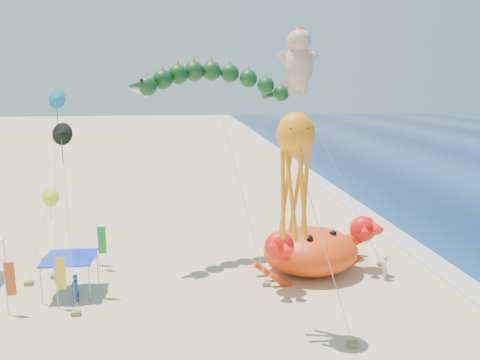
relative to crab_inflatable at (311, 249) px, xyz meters
name	(u,v)px	position (x,y,z in m)	size (l,w,h in m)	color
ground	(276,288)	(-2.76, -2.08, -1.66)	(320.00, 320.00, 0.00)	#D1B784
foam_strip	(457,279)	(9.24, -2.08, -1.65)	(320.00, 320.00, 0.00)	silver
crab_inflatable	(311,249)	(0.00, 0.00, 0.00)	(8.58, 7.27, 3.76)	#EF3E0C
dragon_kite	(213,86)	(-6.13, 4.18, 10.59)	(11.74, 8.99, 13.54)	#0E3615
cherub_kite	(298,59)	(-0.04, 4.65, 12.44)	(6.58, 5.17, 16.32)	#DEA887
octopus_kite	(295,166)	(-2.98, -7.18, 6.92)	(3.79, 2.76, 11.16)	orange
canopy_blue	(69,255)	(-15.16, -1.18, 0.78)	(3.20, 3.20, 2.71)	gray
feather_flags	(41,263)	(-16.81, -1.26, 0.36)	(7.11, 5.99, 3.20)	gray
beachgoers	(12,285)	(-18.41, -1.55, -0.79)	(27.51, 9.98, 1.80)	#25712C
small_kites	(36,166)	(-17.66, 2.28, 5.58)	(7.80, 8.96, 12.08)	black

